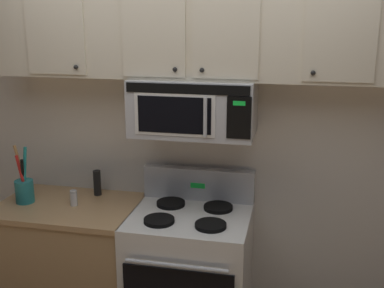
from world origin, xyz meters
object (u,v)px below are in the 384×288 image
(stove_range, at_px, (190,276))
(over_range_microwave, at_px, (194,107))
(salt_shaker, at_px, (74,198))
(pepper_mill, at_px, (97,183))
(utensil_crock_teal, at_px, (24,188))

(stove_range, relative_size, over_range_microwave, 1.47)
(stove_range, relative_size, salt_shaker, 10.60)
(over_range_microwave, distance_m, pepper_mill, 0.93)
(utensil_crock_teal, bearing_deg, pepper_mill, 28.65)
(utensil_crock_teal, xyz_separation_m, salt_shaker, (0.35, 0.02, -0.05))
(utensil_crock_teal, xyz_separation_m, pepper_mill, (0.42, 0.23, -0.01))
(over_range_microwave, xyz_separation_m, utensil_crock_teal, (-1.13, -0.14, -0.57))
(stove_range, height_order, pepper_mill, stove_range)
(salt_shaker, distance_m, pepper_mill, 0.23)
(stove_range, relative_size, pepper_mill, 6.27)
(over_range_microwave, xyz_separation_m, salt_shaker, (-0.79, -0.12, -0.62))
(salt_shaker, relative_size, pepper_mill, 0.59)
(salt_shaker, bearing_deg, stove_range, 0.60)
(over_range_microwave, bearing_deg, salt_shaker, -171.00)
(over_range_microwave, height_order, salt_shaker, over_range_microwave)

